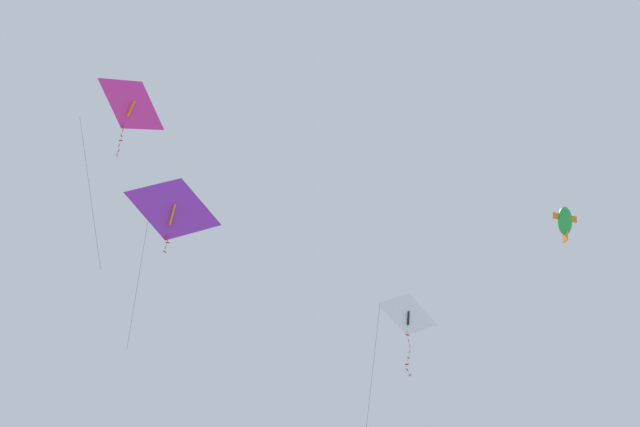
{
  "coord_description": "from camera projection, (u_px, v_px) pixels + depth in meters",
  "views": [
    {
      "loc": [
        15.44,
        -30.91,
        1.99
      ],
      "look_at": [
        -1.96,
        0.36,
        32.74
      ],
      "focal_mm": 55.79,
      "sensor_mm": 36.0,
      "label": 1
    }
  ],
  "objects": [
    {
      "name": "kite_delta_near_left",
      "position": [
        173.0,
        210.0,
        47.11
      ],
      "size": [
        3.16,
        3.52,
        8.17
      ],
      "rotation": [
        0.42,
        0.0,
        1.0
      ],
      "color": "purple"
    },
    {
      "name": "kite_fish_mid_left",
      "position": [
        565.0,
        221.0,
        46.91
      ],
      "size": [
        1.21,
        1.21,
        1.86
      ],
      "rotation": [
        0.31,
        0.0,
        0.78
      ],
      "color": "green"
    },
    {
      "name": "kite_delta_near_right",
      "position": [
        407.0,
        316.0,
        48.16
      ],
      "size": [
        3.56,
        3.79,
        7.95
      ],
      "rotation": [
        0.18,
        0.0,
        1.04
      ],
      "color": "white"
    },
    {
      "name": "kite_delta_far_centre",
      "position": [
        130.0,
        106.0,
        46.59
      ],
      "size": [
        2.48,
        3.15,
        8.93
      ],
      "rotation": [
        0.37,
        0.0,
        1.4
      ],
      "color": "#DB2D93"
    }
  ]
}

